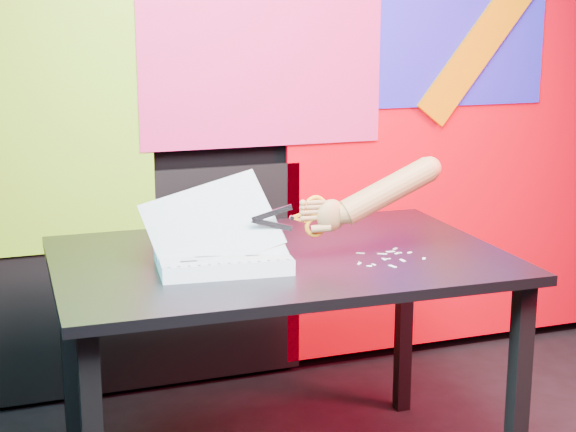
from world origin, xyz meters
name	(u,v)px	position (x,y,z in m)	size (l,w,h in m)	color
room	(561,56)	(0.00, 0.00, 1.35)	(3.01, 3.01, 2.71)	black
backdrop	(337,140)	(0.06, 1.46, 0.96)	(2.88, 0.05, 2.08)	#EE0011
work_table	(279,280)	(-0.46, 0.65, 0.67)	(1.34, 0.91, 0.75)	black
printout_stack	(222,257)	(-0.66, 0.58, 0.78)	(0.41, 0.30, 0.28)	silver
scissors	(310,217)	(-0.41, 0.54, 0.88)	(0.22, 0.03, 0.12)	silver
hand_forearm	(378,194)	(-0.20, 0.53, 0.94)	(0.41, 0.10, 0.20)	#9B6A40
paper_clippings	(389,257)	(-0.17, 0.51, 0.75)	(0.22, 0.19, 0.00)	white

